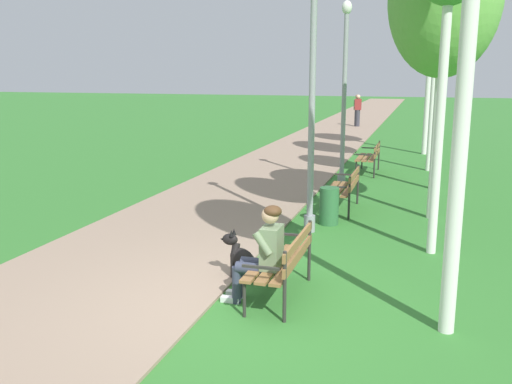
% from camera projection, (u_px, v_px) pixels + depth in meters
% --- Properties ---
extents(ground_plane, '(120.00, 120.00, 0.00)m').
position_uv_depth(ground_plane, '(239.00, 308.00, 6.83)').
color(ground_plane, '#33752D').
extents(paved_path, '(3.48, 60.00, 0.04)m').
position_uv_depth(paved_path, '(346.00, 125.00, 29.86)').
color(paved_path, gray).
rests_on(paved_path, ground).
extents(park_bench_near, '(0.55, 1.50, 0.85)m').
position_uv_depth(park_bench_near, '(284.00, 259.00, 7.03)').
color(park_bench_near, olive).
rests_on(park_bench_near, ground).
extents(park_bench_mid, '(0.55, 1.50, 0.85)m').
position_uv_depth(park_bench_mid, '(345.00, 186.00, 11.49)').
color(park_bench_mid, olive).
rests_on(park_bench_mid, ground).
extents(park_bench_far, '(0.55, 1.50, 0.85)m').
position_uv_depth(park_bench_far, '(370.00, 155.00, 15.71)').
color(park_bench_far, olive).
rests_on(park_bench_far, ground).
extents(person_seated_on_near_bench, '(0.74, 0.49, 1.25)m').
position_uv_depth(person_seated_on_near_bench, '(263.00, 250.00, 6.84)').
color(person_seated_on_near_bench, '#33384C').
rests_on(person_seated_on_near_bench, ground).
extents(dog_black, '(0.83, 0.30, 0.71)m').
position_uv_depth(dog_black, '(246.00, 262.00, 7.68)').
color(dog_black, black).
rests_on(dog_black, ground).
extents(lamp_post_near, '(0.24, 0.24, 4.75)m').
position_uv_depth(lamp_post_near, '(312.00, 93.00, 9.57)').
color(lamp_post_near, gray).
rests_on(lamp_post_near, ground).
extents(lamp_post_mid, '(0.24, 0.24, 4.45)m').
position_uv_depth(lamp_post_mid, '(344.00, 93.00, 13.65)').
color(lamp_post_mid, gray).
rests_on(lamp_post_mid, ground).
extents(litter_bin, '(0.36, 0.36, 0.70)m').
position_uv_depth(litter_bin, '(329.00, 206.00, 10.50)').
color(litter_bin, '#2D6638').
rests_on(litter_bin, ground).
extents(pedestrian_distant, '(0.32, 0.22, 1.65)m').
position_uv_depth(pedestrian_distant, '(357.00, 111.00, 28.88)').
color(pedestrian_distant, '#383842').
rests_on(pedestrian_distant, ground).
extents(pedestrian_further_distant, '(0.32, 0.22, 1.65)m').
position_uv_depth(pedestrian_further_distant, '(358.00, 111.00, 28.76)').
color(pedestrian_further_distant, '#383842').
rests_on(pedestrian_further_distant, ground).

